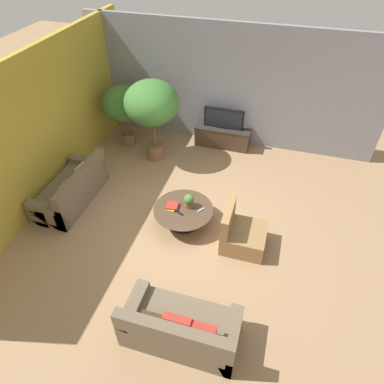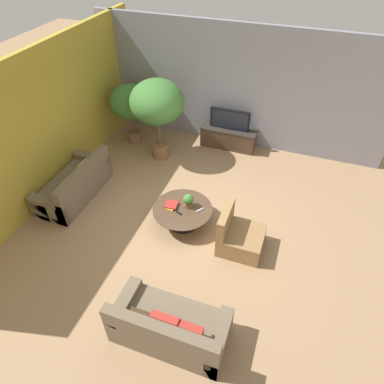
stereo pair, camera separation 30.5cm
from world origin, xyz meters
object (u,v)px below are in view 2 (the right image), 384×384
at_px(couch_by_wall, 75,185).
at_px(potted_palm_tall, 131,103).
at_px(potted_palm_corner, 157,104).
at_px(armchair_wicker, 239,237).
at_px(potted_plant_tabletop, 188,201).
at_px(coffee_table, 183,213).
at_px(television, 230,120).
at_px(couch_near_entry, 169,327).
at_px(media_console, 228,137).

height_order(couch_by_wall, potted_palm_tall, potted_palm_tall).
xyz_separation_m(potted_palm_tall, potted_palm_corner, (0.94, -0.42, 0.34)).
relative_size(armchair_wicker, potted_plant_tabletop, 2.97).
bearing_deg(coffee_table, television, 87.74).
relative_size(coffee_table, armchair_wicker, 1.38).
height_order(couch_by_wall, potted_plant_tabletop, couch_by_wall).
bearing_deg(potted_palm_tall, couch_near_entry, -57.70).
height_order(media_console, coffee_table, media_console).
bearing_deg(potted_palm_tall, armchair_wicker, -37.12).
bearing_deg(television, couch_by_wall, -130.59).
bearing_deg(potted_palm_corner, media_console, 35.07).
bearing_deg(television, couch_near_entry, -83.99).
distance_m(media_console, potted_palm_corner, 2.17).
xyz_separation_m(potted_palm_tall, potted_plant_tabletop, (2.40, -2.32, -0.58)).
bearing_deg(coffee_table, media_console, 87.74).
relative_size(potted_palm_tall, potted_plant_tabletop, 5.49).
distance_m(television, potted_palm_corner, 1.94).
distance_m(couch_by_wall, potted_palm_tall, 2.58).
bearing_deg(potted_palm_tall, couch_by_wall, -94.48).
height_order(television, coffee_table, television).
relative_size(television, couch_by_wall, 0.56).
distance_m(armchair_wicker, potted_plant_tabletop, 1.21).
xyz_separation_m(couch_near_entry, potted_palm_tall, (-3.00, 4.74, 0.82)).
bearing_deg(television, potted_palm_tall, -165.65).
distance_m(coffee_table, potted_palm_tall, 3.45).
distance_m(television, couch_near_entry, 5.41).
bearing_deg(couch_near_entry, potted_palm_tall, -57.70).
bearing_deg(coffee_table, potted_palm_corner, 124.45).
bearing_deg(armchair_wicker, media_console, 18.33).
bearing_deg(potted_palm_tall, media_console, 14.38).
bearing_deg(television, potted_palm_corner, -144.97).
relative_size(coffee_table, potted_plant_tabletop, 4.10).
height_order(media_console, potted_palm_corner, potted_palm_corner).
bearing_deg(couch_near_entry, television, -83.99).
height_order(media_console, potted_plant_tabletop, potted_plant_tabletop).
relative_size(armchair_wicker, potted_palm_tall, 0.54).
bearing_deg(couch_near_entry, potted_plant_tabletop, -76.07).
xyz_separation_m(television, couch_by_wall, (-2.62, -3.06, -0.50)).
bearing_deg(media_console, couch_by_wall, -130.58).
xyz_separation_m(coffee_table, couch_by_wall, (-2.50, -0.02, 0.01)).
bearing_deg(coffee_table, couch_by_wall, -179.54).
distance_m(coffee_table, couch_near_entry, 2.42).
distance_m(television, potted_plant_tabletop, 2.95).
distance_m(potted_palm_tall, potted_plant_tabletop, 3.38).
height_order(television, armchair_wicker, television).
bearing_deg(armchair_wicker, potted_plant_tabletop, 72.81).
bearing_deg(potted_palm_corner, television, 35.03).
height_order(media_console, couch_near_entry, couch_near_entry).
relative_size(media_console, armchair_wicker, 1.67).
relative_size(media_console, potted_palm_corner, 0.71).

